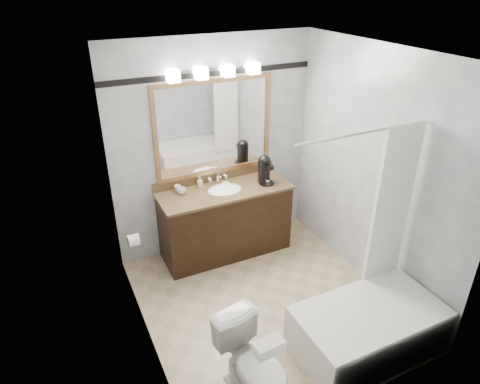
{
  "coord_description": "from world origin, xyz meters",
  "views": [
    {
      "loc": [
        -1.71,
        -2.96,
        3.07
      ],
      "look_at": [
        -0.12,
        0.35,
        1.16
      ],
      "focal_mm": 32.0,
      "sensor_mm": 36.0,
      "label": 1
    }
  ],
  "objects": [
    {
      "name": "tp_roll",
      "position": [
        -1.14,
        0.66,
        0.7
      ],
      "size": [
        0.11,
        0.12,
        0.12
      ],
      "primitive_type": "cylinder",
      "rotation": [
        0.0,
        1.57,
        0.0
      ],
      "color": "white",
      "rests_on": "room"
    },
    {
      "name": "cup_right",
      "position": [
        -0.49,
        1.21,
        0.88
      ],
      "size": [
        0.08,
        0.08,
        0.07
      ],
      "primitive_type": "imported",
      "rotation": [
        0.0,
        0.0,
        0.11
      ],
      "color": "white",
      "rests_on": "vanity"
    },
    {
      "name": "soap_bottle_a",
      "position": [
        -0.23,
        1.2,
        0.91
      ],
      "size": [
        0.06,
        0.06,
        0.12
      ],
      "primitive_type": "imported",
      "rotation": [
        0.0,
        0.0,
        -0.15
      ],
      "color": "white",
      "rests_on": "vanity"
    },
    {
      "name": "bathtub",
      "position": [
        0.55,
        -0.9,
        0.28
      ],
      "size": [
        1.3,
        0.75,
        1.96
      ],
      "color": "white",
      "rests_on": "ground"
    },
    {
      "name": "coffee_maker",
      "position": [
        0.5,
        0.99,
        1.02
      ],
      "size": [
        0.17,
        0.22,
        0.34
      ],
      "rotation": [
        0.0,
        0.0,
        0.11
      ],
      "color": "black",
      "rests_on": "vanity"
    },
    {
      "name": "toilet",
      "position": [
        -0.61,
        -0.92,
        0.35
      ],
      "size": [
        0.5,
        0.74,
        0.69
      ],
      "primitive_type": "imported",
      "rotation": [
        0.0,
        0.0,
        0.18
      ],
      "color": "white",
      "rests_on": "ground"
    },
    {
      "name": "tissue_box",
      "position": [
        -0.61,
        -1.12,
        0.74
      ],
      "size": [
        0.23,
        0.13,
        0.09
      ],
      "primitive_type": "cube",
      "rotation": [
        0.0,
        0.0,
        0.07
      ],
      "color": "white",
      "rests_on": "toilet"
    },
    {
      "name": "accent_stripe",
      "position": [
        0.0,
        1.29,
        2.1
      ],
      "size": [
        2.4,
        0.01,
        0.06
      ],
      "primitive_type": "cube",
      "color": "black",
      "rests_on": "room"
    },
    {
      "name": "vanity",
      "position": [
        0.0,
        1.02,
        0.44
      ],
      "size": [
        1.53,
        0.58,
        0.97
      ],
      "color": "black",
      "rests_on": "ground"
    },
    {
      "name": "mirror",
      "position": [
        0.0,
        1.28,
        1.5
      ],
      "size": [
        1.4,
        0.04,
        1.1
      ],
      "color": "#A5774A",
      "rests_on": "room"
    },
    {
      "name": "vanity_light_bar",
      "position": [
        0.0,
        1.23,
        2.13
      ],
      "size": [
        1.02,
        0.14,
        0.12
      ],
      "color": "silver",
      "rests_on": "room"
    },
    {
      "name": "soap_bar",
      "position": [
        0.07,
        1.13,
        0.86
      ],
      "size": [
        0.08,
        0.05,
        0.02
      ],
      "primitive_type": "cube",
      "rotation": [
        0.0,
        0.0,
        0.04
      ],
      "color": "beige",
      "rests_on": "vanity"
    },
    {
      "name": "room",
      "position": [
        0.0,
        0.0,
        1.25
      ],
      "size": [
        2.42,
        2.62,
        2.52
      ],
      "color": "tan",
      "rests_on": "ground"
    },
    {
      "name": "cup_left",
      "position": [
        -0.47,
        1.13,
        0.89
      ],
      "size": [
        0.12,
        0.12,
        0.07
      ],
      "primitive_type": "imported",
      "rotation": [
        0.0,
        0.0,
        -0.37
      ],
      "color": "white",
      "rests_on": "vanity"
    }
  ]
}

